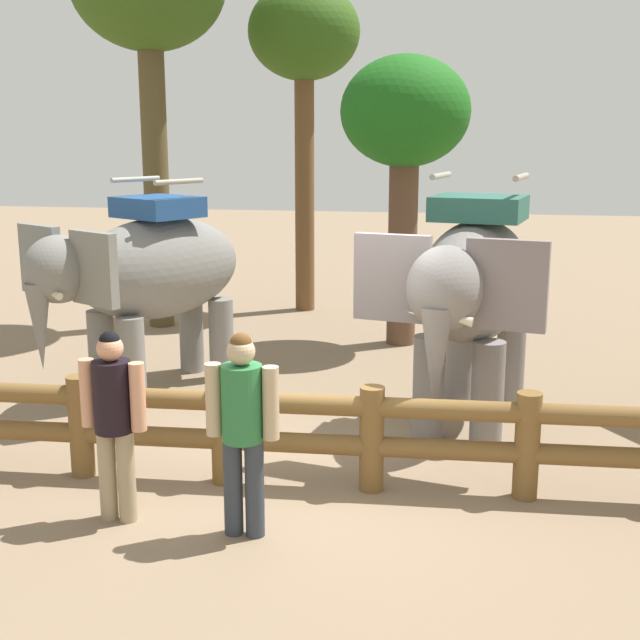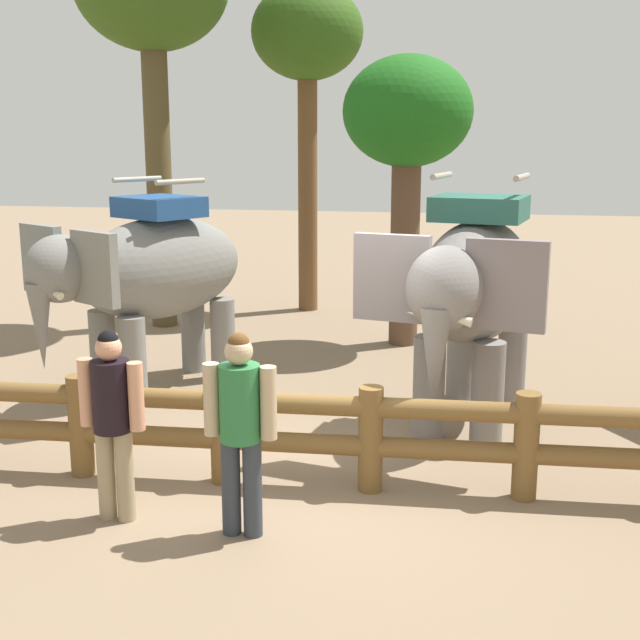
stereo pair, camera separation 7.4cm
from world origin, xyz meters
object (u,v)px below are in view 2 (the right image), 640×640
(tourist_man_in_blue, at_px, (112,412))
(log_fence, at_px, (296,428))
(elephant_center, at_px, (472,289))
(elephant_near_left, at_px, (149,274))
(tree_far_left, at_px, (307,44))
(tree_back_center, at_px, (407,124))
(tourist_woman_in_black, at_px, (240,420))

(tourist_man_in_blue, bearing_deg, log_fence, 34.82)
(log_fence, xyz_separation_m, tourist_man_in_blue, (-1.44, -1.00, 0.41))
(log_fence, relative_size, elephant_center, 2.14)
(log_fence, height_order, elephant_center, elephant_center)
(log_fence, height_order, elephant_near_left, elephant_near_left)
(elephant_near_left, relative_size, tourist_man_in_blue, 1.89)
(log_fence, height_order, tourist_man_in_blue, tourist_man_in_blue)
(tourist_man_in_blue, bearing_deg, tree_far_left, 90.76)
(log_fence, relative_size, tree_back_center, 1.64)
(tree_far_left, relative_size, tree_back_center, 1.33)
(tree_back_center, bearing_deg, tree_far_left, 130.89)
(log_fence, relative_size, tourist_man_in_blue, 4.33)
(elephant_center, bearing_deg, elephant_near_left, 170.72)
(tourist_woman_in_black, relative_size, tree_back_center, 0.39)
(log_fence, relative_size, tourist_woman_in_black, 4.20)
(tourist_man_in_blue, bearing_deg, elephant_center, 44.86)
(tourist_woman_in_black, height_order, tree_back_center, tree_back_center)
(log_fence, xyz_separation_m, elephant_center, (1.65, 2.07, 1.07))
(elephant_center, distance_m, tourist_woman_in_black, 3.73)
(log_fence, distance_m, elephant_center, 2.86)
(tourist_woman_in_black, bearing_deg, elephant_center, 59.09)
(elephant_near_left, relative_size, elephant_center, 0.94)
(elephant_near_left, height_order, tree_back_center, tree_back_center)
(elephant_near_left, xyz_separation_m, tourist_man_in_blue, (1.14, -3.76, -0.59))
(elephant_near_left, bearing_deg, tree_far_left, 79.86)
(tourist_man_in_blue, bearing_deg, tree_back_center, 74.24)
(tree_back_center, bearing_deg, elephant_center, -74.15)
(elephant_center, xyz_separation_m, tree_back_center, (-1.11, 3.92, 1.90))
(elephant_center, distance_m, tree_back_center, 4.50)
(tourist_woman_in_black, distance_m, tourist_man_in_blue, 1.20)
(elephant_near_left, distance_m, tourist_woman_in_black, 4.54)
(elephant_center, bearing_deg, tree_back_center, 105.85)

